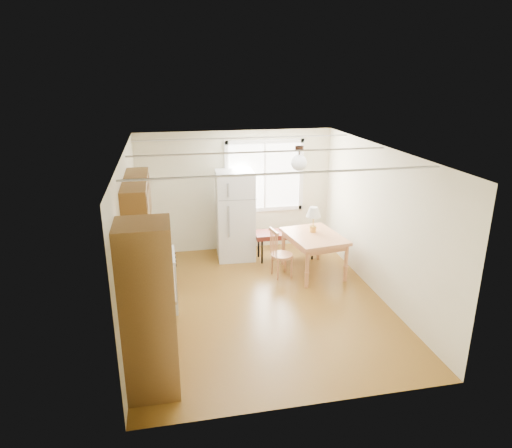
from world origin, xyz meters
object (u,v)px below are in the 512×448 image
object	(u,v)px
refrigerator	(235,215)
bench	(286,235)
dining_table	(314,240)
chair	(278,251)

from	to	relation	value
refrigerator	bench	bearing A→B (deg)	-13.03
refrigerator	dining_table	bearing A→B (deg)	-36.13
bench	dining_table	world-z (taller)	dining_table
dining_table	chair	world-z (taller)	chair
refrigerator	chair	xyz separation A→B (m)	(0.60, -1.11, -0.37)
refrigerator	chair	world-z (taller)	refrigerator
dining_table	refrigerator	bearing A→B (deg)	132.89
bench	chair	world-z (taller)	chair
refrigerator	dining_table	distance (m)	1.69
dining_table	bench	bearing A→B (deg)	104.95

